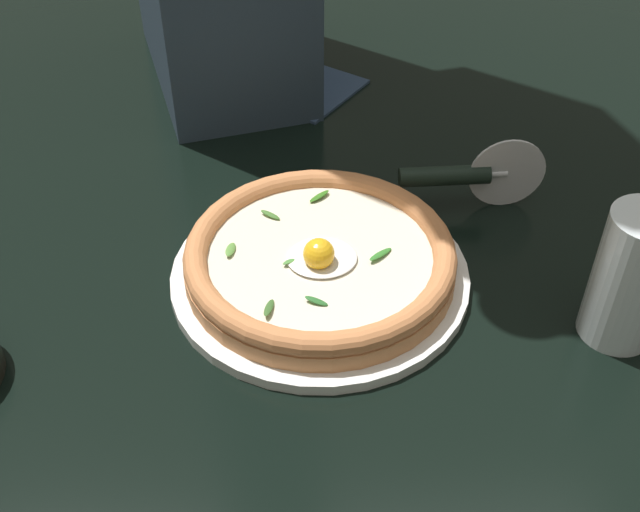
% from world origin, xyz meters
% --- Properties ---
extents(ground_plane, '(2.40, 2.40, 0.03)m').
position_xyz_m(ground_plane, '(0.00, 0.00, -0.01)').
color(ground_plane, black).
rests_on(ground_plane, ground).
extents(pizza_plate, '(0.31, 0.31, 0.01)m').
position_xyz_m(pizza_plate, '(0.03, -0.01, 0.01)').
color(pizza_plate, white).
rests_on(pizza_plate, ground).
extents(pizza, '(0.27, 0.27, 0.05)m').
position_xyz_m(pizza, '(0.03, -0.01, 0.03)').
color(pizza, '#CF864F').
rests_on(pizza, pizza_plate).
extents(pizza_cutter, '(0.17, 0.02, 0.09)m').
position_xyz_m(pizza_cutter, '(-0.15, -0.12, 0.04)').
color(pizza_cutter, silver).
rests_on(pizza_cutter, ground).
extents(drinking_glass, '(0.07, 0.07, 0.14)m').
position_xyz_m(drinking_glass, '(-0.25, 0.09, 0.06)').
color(drinking_glass, silver).
rests_on(drinking_glass, ground).
extents(folded_napkin, '(0.16, 0.17, 0.01)m').
position_xyz_m(folded_napkin, '(0.00, -0.39, 0.00)').
color(folded_napkin, navy).
rests_on(folded_napkin, ground).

